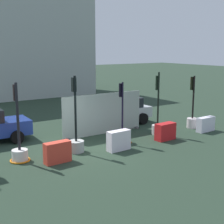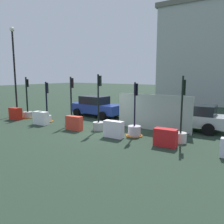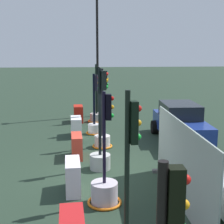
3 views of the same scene
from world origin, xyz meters
name	(u,v)px [view 2 (image 2 of 3)]	position (x,y,z in m)	size (l,w,h in m)	color
ground_plane	(102,130)	(0.00, 0.00, 0.00)	(120.00, 120.00, 0.00)	#243627
traffic_light_0	(28,112)	(-7.18, 0.03, 0.47)	(0.95, 0.95, 3.11)	#B0A7A5
traffic_light_1	(47,114)	(-4.69, -0.18, 0.54)	(0.79, 0.79, 2.80)	silver
traffic_light_2	(72,117)	(-2.56, 0.07, 0.52)	(0.81, 0.81, 3.16)	silver
traffic_light_3	(99,120)	(-0.14, -0.14, 0.61)	(0.68, 0.68, 3.31)	#A9ABA8
traffic_light_4	(134,128)	(2.31, -0.16, 0.43)	(0.89, 0.89, 2.90)	silver
traffic_light_5	(181,130)	(4.75, 0.09, 0.63)	(0.59, 0.59, 3.24)	beige
construction_barrier_0	(16,114)	(-7.26, -0.96, 0.44)	(1.00, 0.53, 0.87)	red
construction_barrier_1	(41,118)	(-4.33, -1.02, 0.43)	(1.09, 0.52, 0.86)	white
construction_barrier_2	(74,123)	(-1.38, -0.94, 0.42)	(1.08, 0.43, 0.84)	red
construction_barrier_3	(114,129)	(1.53, -0.99, 0.44)	(1.09, 0.46, 0.89)	white
construction_barrier_4	(165,138)	(4.37, -0.91, 0.42)	(1.07, 0.52, 0.83)	red
car_blue_estate	(96,106)	(-3.19, 3.46, 0.80)	(4.25, 2.14, 1.61)	navy
car_silver_hatchback	(189,117)	(4.27, 3.07, 0.77)	(4.50, 2.18, 1.54)	#B1B9BA
street_lamp_post	(14,62)	(-8.74, 0.16, 4.25)	(0.36, 0.36, 6.92)	black
site_fence_panel	(153,113)	(2.48, 1.76, 1.03)	(4.73, 0.50, 2.13)	#95A69D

